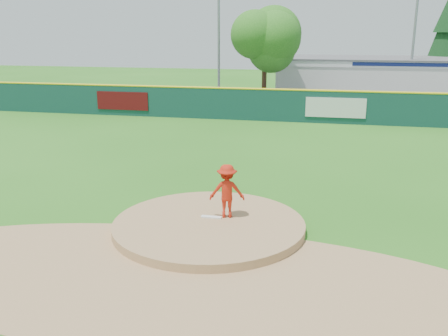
% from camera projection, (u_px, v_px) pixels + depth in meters
% --- Properties ---
extents(ground, '(120.00, 120.00, 0.00)m').
position_uv_depth(ground, '(209.00, 230.00, 14.35)').
color(ground, '#286B19').
rests_on(ground, ground).
extents(pitchers_mound, '(5.50, 5.50, 0.50)m').
position_uv_depth(pitchers_mound, '(209.00, 230.00, 14.35)').
color(pitchers_mound, '#9E774C').
rests_on(pitchers_mound, ground).
extents(pitching_rubber, '(0.60, 0.15, 0.04)m').
position_uv_depth(pitching_rubber, '(211.00, 217.00, 14.56)').
color(pitching_rubber, white).
rests_on(pitching_rubber, pitchers_mound).
extents(infield_dirt_arc, '(15.40, 15.40, 0.01)m').
position_uv_depth(infield_dirt_arc, '(177.00, 278.00, 11.53)').
color(infield_dirt_arc, '#9E774C').
rests_on(infield_dirt_arc, ground).
extents(parking_lot, '(44.00, 16.00, 0.02)m').
position_uv_depth(parking_lot, '(292.00, 102.00, 39.75)').
color(parking_lot, '#38383A').
rests_on(parking_lot, ground).
extents(pitcher, '(1.11, 0.77, 1.58)m').
position_uv_depth(pitcher, '(227.00, 191.00, 14.45)').
color(pitcher, red).
rests_on(pitcher, pitchers_mound).
extents(van, '(5.78, 3.29, 1.52)m').
position_uv_depth(van, '(271.00, 100.00, 35.22)').
color(van, silver).
rests_on(van, parking_lot).
extents(pool_building_grp, '(15.20, 8.20, 3.31)m').
position_uv_depth(pool_building_grp, '(368.00, 77.00, 42.75)').
color(pool_building_grp, silver).
rests_on(pool_building_grp, ground).
extents(fence_banners, '(17.47, 0.04, 1.20)m').
position_uv_depth(fence_banners, '(224.00, 104.00, 31.68)').
color(fence_banners, '#510B0D').
rests_on(fence_banners, ground).
extents(playground_slide, '(0.89, 2.52, 1.39)m').
position_uv_depth(playground_slide, '(118.00, 94.00, 39.14)').
color(playground_slide, blue).
rests_on(playground_slide, ground).
extents(outfield_fence, '(40.00, 0.14, 2.07)m').
position_uv_depth(outfield_fence, '(280.00, 104.00, 30.99)').
color(outfield_fence, '#123A34').
rests_on(outfield_fence, ground).
extents(deciduous_tree, '(5.60, 5.60, 7.36)m').
position_uv_depth(deciduous_tree, '(265.00, 44.00, 37.07)').
color(deciduous_tree, '#382314').
rests_on(deciduous_tree, ground).
extents(light_pole_left, '(1.75, 0.25, 11.00)m').
position_uv_depth(light_pole_left, '(219.00, 23.00, 39.39)').
color(light_pole_left, gray).
rests_on(light_pole_left, ground).
extents(light_pole_right, '(1.75, 0.25, 10.00)m').
position_uv_depth(light_pole_right, '(415.00, 30.00, 38.26)').
color(light_pole_right, gray).
rests_on(light_pole_right, ground).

